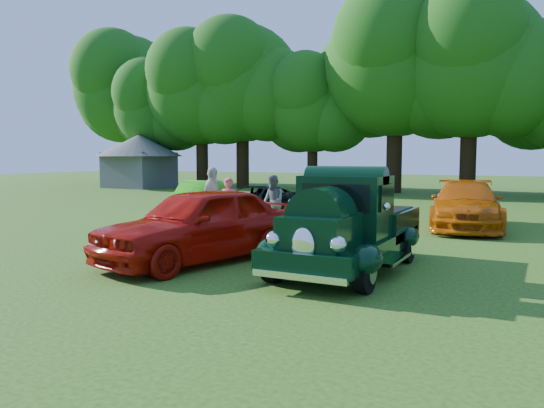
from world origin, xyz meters
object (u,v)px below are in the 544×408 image
at_px(red_convertible, 199,224).
at_px(hero_pickup, 349,229).
at_px(back_car_orange, 466,205).
at_px(spectator_pink, 229,205).
at_px(spectator_white, 212,198).
at_px(gazebo, 139,155).
at_px(back_car_lime, 200,198).
at_px(back_car_black, 255,202).
at_px(spectator_grey, 273,201).

bearing_deg(red_convertible, hero_pickup, 26.78).
relative_size(back_car_orange, spectator_pink, 3.13).
distance_m(spectator_white, gazebo, 24.30).
height_order(spectator_pink, spectator_white, spectator_white).
distance_m(back_car_orange, gazebo, 27.71).
bearing_deg(hero_pickup, spectator_pink, 145.86).
distance_m(back_car_orange, spectator_white, 7.98).
bearing_deg(hero_pickup, back_car_lime, 141.20).
bearing_deg(gazebo, spectator_white, -43.33).
distance_m(hero_pickup, back_car_black, 9.34).
distance_m(red_convertible, back_car_orange, 9.37).
distance_m(hero_pickup, back_car_lime, 10.74).
bearing_deg(back_car_lime, spectator_white, -68.52).
height_order(hero_pickup, spectator_white, spectator_white).
relative_size(back_car_lime, spectator_grey, 2.41).
distance_m(back_car_black, spectator_white, 3.41).
xyz_separation_m(hero_pickup, back_car_orange, (1.19, 7.64, -0.07)).
bearing_deg(back_car_lime, back_car_black, -11.30).
relative_size(hero_pickup, back_car_black, 1.14).
xyz_separation_m(spectator_white, gazebo, (-17.65, 16.65, 1.43)).
bearing_deg(spectator_pink, spectator_white, 128.85).
xyz_separation_m(back_car_lime, spectator_pink, (3.50, -3.43, 0.15)).
bearing_deg(back_car_black, back_car_orange, 11.01).
height_order(back_car_lime, back_car_orange, back_car_orange).
height_order(back_car_lime, spectator_white, spectator_white).
height_order(hero_pickup, red_convertible, hero_pickup).
bearing_deg(spectator_white, spectator_grey, -61.42).
height_order(back_car_black, spectator_pink, spectator_pink).
xyz_separation_m(red_convertible, spectator_pink, (-1.75, 3.98, 0.01)).
relative_size(spectator_grey, spectator_white, 0.87).
relative_size(back_car_black, back_car_orange, 0.83).
bearing_deg(red_convertible, gazebo, 148.49).
height_order(hero_pickup, spectator_pink, hero_pickup).
distance_m(red_convertible, spectator_grey, 5.72).
xyz_separation_m(back_car_orange, spectator_grey, (-5.46, -2.71, 0.10)).
bearing_deg(spectator_grey, back_car_lime, -165.52).
bearing_deg(gazebo, spectator_grey, -38.86).
distance_m(back_car_black, spectator_pink, 3.96).
relative_size(red_convertible, back_car_lime, 1.17).
bearing_deg(gazebo, hero_pickup, -41.01).
bearing_deg(back_car_orange, spectator_grey, -162.23).
distance_m(spectator_pink, spectator_grey, 1.73).
bearing_deg(gazebo, red_convertible, -46.05).
bearing_deg(back_car_lime, red_convertible, -74.09).
bearing_deg(spectator_white, hero_pickup, -134.40).
height_order(red_convertible, spectator_grey, spectator_grey).
xyz_separation_m(back_car_lime, gazebo, (-15.01, 13.60, 1.73)).
distance_m(back_car_orange, spectator_grey, 6.09).
relative_size(back_car_black, spectator_pink, 2.59).
relative_size(hero_pickup, back_car_orange, 0.94).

